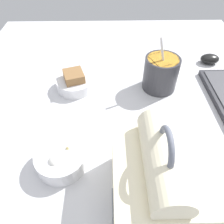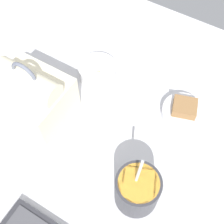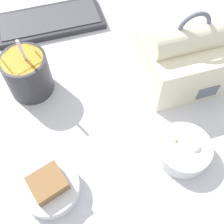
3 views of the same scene
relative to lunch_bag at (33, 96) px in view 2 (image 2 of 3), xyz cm
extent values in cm
cube|color=silver|center=(-22.14, -5.10, -8.66)|extent=(140.00, 110.00, 2.00)
cube|color=#EFE5C1|center=(0.00, 0.01, -1.51)|extent=(19.21, 16.84, 12.32)
cylinder|color=#EFE5C1|center=(0.00, 0.01, 6.51)|extent=(18.25, 6.77, 6.77)
cube|color=slate|center=(3.36, -8.51, -4.28)|extent=(5.38, 0.30, 3.69)
torus|color=slate|center=(0.00, 0.01, 9.56)|extent=(7.72, 1.00, 7.72)
cylinder|color=#333338|center=(-37.30, 7.70, -2.20)|extent=(10.91, 10.91, 10.92)
cylinder|color=gold|center=(-37.30, 7.70, 2.96)|extent=(9.60, 9.60, 0.60)
cylinder|color=silver|center=(-36.48, 7.16, 4.44)|extent=(0.70, 3.72, 12.36)
cylinder|color=silver|center=(-37.39, -20.08, -5.89)|extent=(12.05, 12.05, 3.54)
cube|color=olive|center=(-37.39, -20.08, -3.95)|extent=(8.16, 7.78, 4.96)
cylinder|color=silver|center=(-8.16, -20.33, -5.50)|extent=(11.87, 11.87, 4.33)
ellipsoid|color=white|center=(-6.37, -21.22, -4.25)|extent=(3.23, 3.23, 3.80)
cone|color=#F4DB84|center=(-9.64, -18.67, -4.31)|extent=(5.36, 5.36, 3.68)
sphere|color=#4C5623|center=(-7.77, -23.93, -5.44)|extent=(1.42, 1.42, 1.42)
sphere|color=#4C5623|center=(-7.28, -23.24, -5.44)|extent=(1.42, 1.42, 1.42)
camera|label=1|loc=(20.31, -8.99, 38.38)|focal=35.00mm
camera|label=2|loc=(-43.82, 30.31, 71.28)|focal=50.00mm
camera|label=3|loc=(-30.18, -39.76, 50.96)|focal=45.00mm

